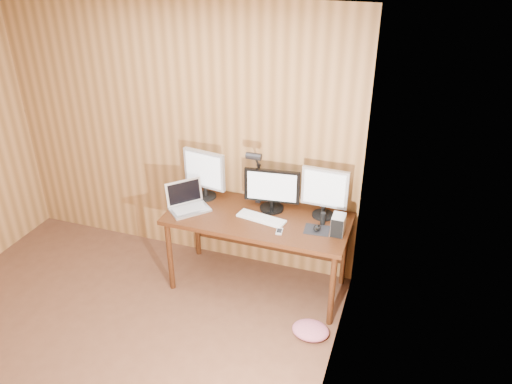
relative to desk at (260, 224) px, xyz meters
The scene contains 14 objects.
room_shell 2.04m from the desk, 118.65° to the right, with size 4.00×4.00×4.00m.
desk is the anchor object (origin of this frame).
monitor_center 0.34m from the desk, 50.07° to the left, with size 0.49×0.21×0.39m.
monitor_left 0.69m from the desk, 169.58° to the left, with size 0.41×0.20×0.47m.
monitor_right 0.66m from the desk, 12.85° to the left, with size 0.40×0.19×0.45m.
laptop 0.69m from the desk, 168.71° to the right, with size 0.42×0.42×0.24m.
keyboard 0.17m from the desk, 68.12° to the right, with size 0.45×0.21×0.02m.
mousepad 0.56m from the desk, 12.42° to the right, with size 0.21×0.17×0.00m, color black.
mouse 0.57m from the desk, 12.42° to the right, with size 0.06×0.10×0.04m, color black.
hard_drive 0.74m from the desk, ahead, with size 0.11×0.15×0.17m.
phone 0.37m from the desk, 44.91° to the right, with size 0.06×0.11×0.01m.
speaker 0.59m from the desk, ahead, with size 0.05×0.05×0.11m, color black.
desk_lamp 0.50m from the desk, 125.21° to the left, with size 0.13×0.19×0.58m.
fabric_pile 1.01m from the desk, 41.45° to the right, with size 0.31×0.25×0.10m, color #BE5C73, non-canonical shape.
Camera 1 is at (2.12, -1.90, 3.00)m, focal length 35.00 mm.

